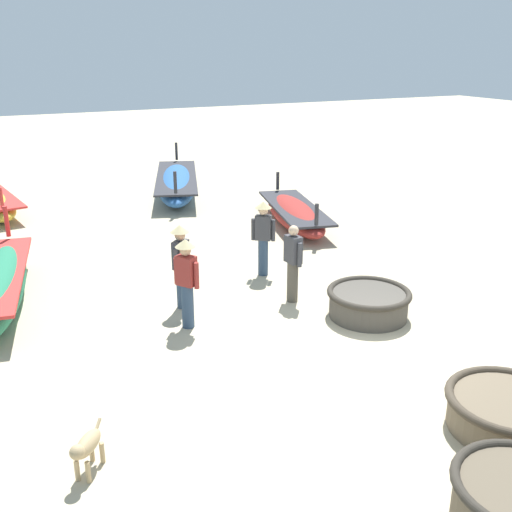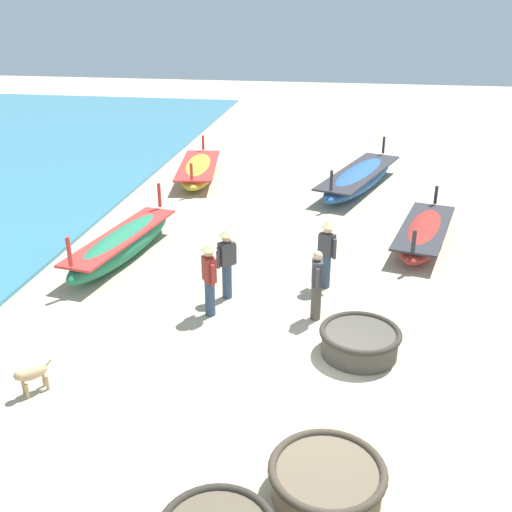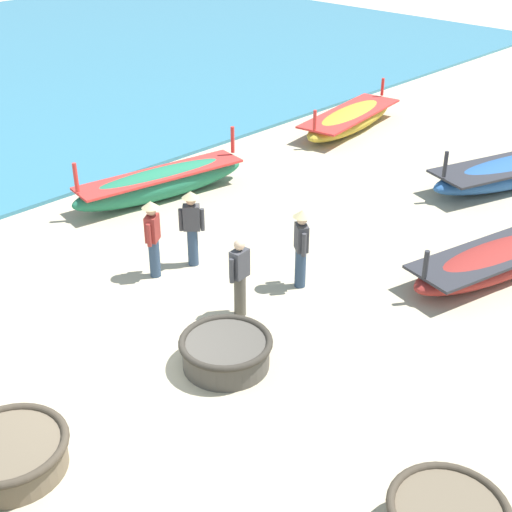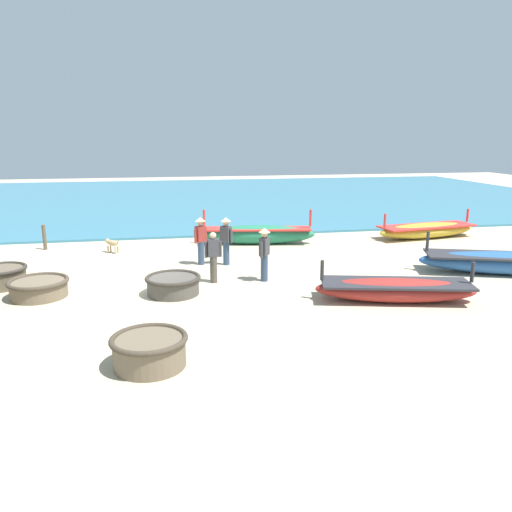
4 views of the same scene
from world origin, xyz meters
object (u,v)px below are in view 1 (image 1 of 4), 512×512
(long_boat_ochre_hull, at_px, (177,183))
(fisherman_standing_right, at_px, (187,278))
(long_boat_green_hull, at_px, (295,214))
(dog, at_px, (86,447))
(coracle_beside_post, at_px, (508,411))
(fisherman_crouching, at_px, (181,261))
(long_boat_red_hull, at_px, (0,284))
(coracle_center, at_px, (369,302))
(fisherman_standing_left, at_px, (263,233))
(fisherman_by_coracle, at_px, (293,262))

(long_boat_ochre_hull, xyz_separation_m, fisherman_standing_right, (-3.10, -9.88, 0.58))
(long_boat_green_hull, distance_m, dog, 10.92)
(coracle_beside_post, distance_m, long_boat_ochre_hull, 14.62)
(dog, bearing_deg, fisherman_crouching, 57.58)
(long_boat_red_hull, relative_size, fisherman_standing_right, 2.90)
(coracle_center, bearing_deg, coracle_beside_post, -96.60)
(fisherman_crouching, height_order, dog, fisherman_crouching)
(fisherman_standing_right, bearing_deg, long_boat_red_hull, 139.12)
(long_boat_red_hull, height_order, fisherman_standing_right, fisherman_standing_right)
(long_boat_ochre_hull, xyz_separation_m, dog, (-5.50, -13.10, -0.01))
(coracle_beside_post, relative_size, fisherman_crouching, 0.98)
(long_boat_red_hull, relative_size, fisherman_standing_left, 2.90)
(fisherman_standing_right, distance_m, fisherman_by_coracle, 2.27)
(fisherman_by_coracle, bearing_deg, fisherman_standing_right, -174.86)
(fisherman_by_coracle, bearing_deg, long_boat_ochre_hull, 85.01)
(long_boat_ochre_hull, xyz_separation_m, fisherman_by_coracle, (-0.84, -9.68, 0.45))
(fisherman_standing_left, bearing_deg, dog, -133.83)
(long_boat_green_hull, xyz_separation_m, fisherman_crouching, (-4.73, -4.02, 0.63))
(dog, bearing_deg, fisherman_standing_left, 46.17)
(coracle_beside_post, distance_m, coracle_center, 3.71)
(coracle_beside_post, distance_m, dog, 5.39)
(fisherman_standing_left, xyz_separation_m, fisherman_by_coracle, (-0.12, -1.55, -0.12))
(long_boat_red_hull, xyz_separation_m, dog, (0.57, -5.79, -0.04))
(coracle_center, xyz_separation_m, long_boat_red_hull, (-6.16, 3.61, 0.12))
(long_boat_green_hull, height_order, fisherman_standing_left, fisherman_standing_left)
(long_boat_ochre_hull, distance_m, fisherman_standing_right, 10.38)
(long_boat_red_hull, bearing_deg, fisherman_crouching, -28.39)
(coracle_beside_post, bearing_deg, coracle_center, 83.40)
(long_boat_green_hull, bearing_deg, coracle_center, -106.22)
(long_boat_ochre_hull, height_order, long_boat_green_hull, long_boat_ochre_hull)
(long_boat_ochre_hull, bearing_deg, coracle_center, -89.53)
(long_boat_ochre_hull, bearing_deg, dog, -112.78)
(long_boat_red_hull, distance_m, fisherman_standing_right, 3.96)
(fisherman_by_coracle, height_order, dog, fisherman_by_coracle)
(coracle_beside_post, relative_size, fisherman_standing_left, 0.98)
(fisherman_by_coracle, relative_size, fisherman_crouching, 0.94)
(fisherman_standing_right, height_order, fisherman_crouching, same)
(long_boat_ochre_hull, bearing_deg, long_boat_red_hull, -129.67)
(coracle_center, xyz_separation_m, dog, (-5.59, -2.17, 0.08))
(long_boat_red_hull, distance_m, fisherman_crouching, 3.63)
(fisherman_crouching, relative_size, dog, 2.92)
(coracle_beside_post, bearing_deg, long_boat_ochre_hull, 88.68)
(fisherman_standing_left, distance_m, dog, 6.93)
(fisherman_standing_right, bearing_deg, fisherman_by_coracle, 5.14)
(coracle_beside_post, xyz_separation_m, fisherman_standing_right, (-2.77, 4.74, 0.68))
(fisherman_standing_right, bearing_deg, dog, -126.69)
(coracle_center, bearing_deg, long_boat_red_hull, 149.60)
(coracle_beside_post, relative_size, long_boat_green_hull, 0.37)
(coracle_beside_post, xyz_separation_m, fisherman_by_coracle, (-0.51, 4.94, 0.56))
(long_boat_red_hull, bearing_deg, fisherman_by_coracle, -24.34)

